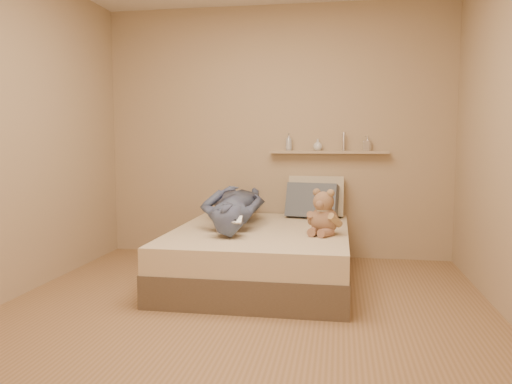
% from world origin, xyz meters
% --- Properties ---
extents(room, '(3.80, 3.80, 3.80)m').
position_xyz_m(room, '(0.00, 0.00, 1.30)').
color(room, '#99734F').
rests_on(room, ground).
extents(bed, '(1.50, 1.90, 0.45)m').
position_xyz_m(bed, '(0.00, 0.93, 0.22)').
color(bed, brown).
rests_on(bed, floor).
extents(game_console, '(0.18, 0.07, 0.06)m').
position_xyz_m(game_console, '(-0.16, 0.43, 0.61)').
color(game_console, '#A9ABB0').
rests_on(game_console, bed).
extents(teddy_bear, '(0.30, 0.31, 0.38)m').
position_xyz_m(teddy_bear, '(0.54, 0.74, 0.61)').
color(teddy_bear, '#A07657').
rests_on(teddy_bear, bed).
extents(dark_plush, '(0.18, 0.18, 0.27)m').
position_xyz_m(dark_plush, '(-0.43, 1.40, 0.57)').
color(dark_plush, black).
rests_on(dark_plush, bed).
extents(pillow_cream, '(0.56, 0.26, 0.42)m').
position_xyz_m(pillow_cream, '(0.44, 1.76, 0.65)').
color(pillow_cream, beige).
rests_on(pillow_cream, bed).
extents(pillow_grey, '(0.54, 0.32, 0.37)m').
position_xyz_m(pillow_grey, '(0.40, 1.62, 0.62)').
color(pillow_grey, slate).
rests_on(pillow_grey, bed).
extents(person, '(0.71, 1.56, 0.36)m').
position_xyz_m(person, '(-0.28, 1.12, 0.63)').
color(person, '#475770').
rests_on(person, bed).
extents(wall_shelf, '(1.20, 0.12, 0.03)m').
position_xyz_m(wall_shelf, '(0.55, 1.84, 1.10)').
color(wall_shelf, tan).
rests_on(wall_shelf, wall_back).
extents(shelf_bottles, '(0.87, 0.13, 0.18)m').
position_xyz_m(shelf_bottles, '(0.49, 1.84, 1.19)').
color(shelf_bottles, '#B5B9BE').
rests_on(shelf_bottles, wall_shelf).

